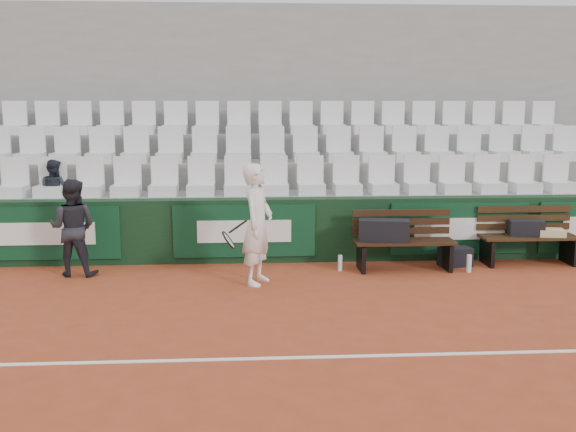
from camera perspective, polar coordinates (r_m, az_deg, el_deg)
The scene contains 21 objects.
ground at distance 6.44m, azimuth -2.22°, elevation -12.57°, with size 80.00×80.00×0.00m, color #9F4123.
court_baseline at distance 6.44m, azimuth -2.22°, elevation -12.54°, with size 18.00×0.06×0.01m, color white.
back_barrier at distance 10.13m, azimuth -2.38°, elevation -1.25°, with size 18.00×0.34×1.00m.
grandstand_tier_front at distance 10.75m, azimuth -2.81°, elevation -0.61°, with size 18.00×0.95×1.00m, color gray.
grandstand_tier_mid at distance 11.65m, azimuth -2.88°, elevation 1.33°, with size 18.00×0.95×1.45m, color gray.
grandstand_tier_back at distance 12.57m, azimuth -2.95°, elevation 2.99°, with size 18.00×0.95×1.90m, color gray.
grandstand_rear_wall at distance 13.10m, azimuth -3.02°, elevation 8.75°, with size 18.00×0.30×4.40m, color gray.
seat_row_front at distance 10.46m, azimuth -2.84°, elevation 3.61°, with size 11.90×0.44×0.63m, color silver.
seat_row_mid at distance 11.37m, azimuth -2.92°, elevation 6.39°, with size 11.90×0.44×0.63m, color silver.
seat_row_back at distance 12.30m, azimuth -2.99°, elevation 8.75°, with size 11.90×0.44×0.63m, color silver.
bench_left at distance 9.81m, azimuth 10.27°, elevation -3.44°, with size 1.50×0.56×0.45m, color #331B0F.
bench_right at distance 10.67m, azimuth 20.56°, elevation -2.84°, with size 1.50×0.56×0.45m, color #372210.
sports_bag_left at distance 9.67m, azimuth 8.52°, elevation -1.25°, with size 0.74×0.32×0.32m, color black.
sports_bag_right at distance 10.59m, azimuth 20.42°, elevation -1.01°, with size 0.52×0.24×0.24m, color black.
towel at distance 10.72m, azimuth 22.32°, elevation -1.36°, with size 0.39×0.28×0.11m, color #C3BB7E.
sports_bag_ground at distance 10.23m, azimuth 14.64°, elevation -3.52°, with size 0.47×0.29×0.29m, color black.
water_bottle_near at distance 9.65m, azimuth 4.65°, elevation -4.18°, with size 0.07×0.07×0.24m, color silver.
water_bottle_far at distance 9.90m, azimuth 15.79°, elevation -4.09°, with size 0.07×0.07×0.26m, color silver.
tennis_player at distance 8.80m, azimuth -2.74°, elevation -0.76°, with size 0.79×0.71×1.67m.
ball_kid at distance 9.76m, azimuth -18.59°, elevation -0.98°, with size 0.69×0.53×1.41m, color black.
spectator_c at distance 10.95m, azimuth -20.18°, elevation 4.37°, with size 0.51×0.39×1.04m, color #1D232C.
Camera 1 is at (-0.12, -5.95, 2.46)m, focal length 40.00 mm.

